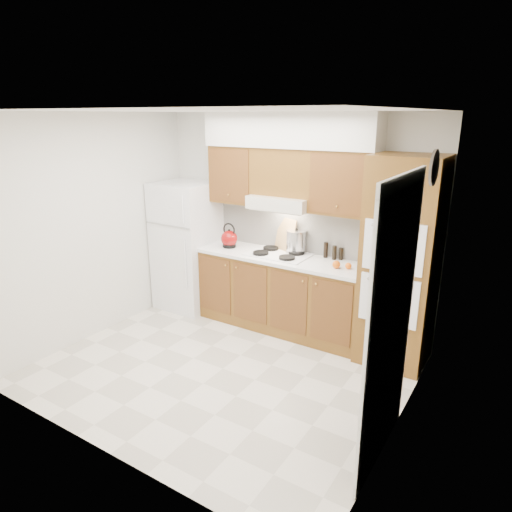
{
  "coord_description": "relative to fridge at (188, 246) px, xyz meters",
  "views": [
    {
      "loc": [
        2.56,
        -3.4,
        2.56
      ],
      "look_at": [
        0.13,
        0.45,
        1.15
      ],
      "focal_mm": 32.0,
      "sensor_mm": 36.0,
      "label": 1
    }
  ],
  "objects": [
    {
      "name": "floor",
      "position": [
        1.41,
        -1.14,
        -0.86
      ],
      "size": [
        3.6,
        3.6,
        0.0
      ],
      "primitive_type": "plane",
      "color": "beige",
      "rests_on": "ground"
    },
    {
      "name": "ceiling",
      "position": [
        1.41,
        -1.14,
        1.74
      ],
      "size": [
        3.6,
        3.6,
        0.0
      ],
      "primitive_type": "plane",
      "color": "white",
      "rests_on": "wall_back"
    },
    {
      "name": "wall_back",
      "position": [
        1.41,
        0.36,
        0.44
      ],
      "size": [
        3.6,
        0.02,
        2.6
      ],
      "primitive_type": "cube",
      "color": "silver",
      "rests_on": "floor"
    },
    {
      "name": "wall_left",
      "position": [
        -0.4,
        -1.14,
        0.44
      ],
      "size": [
        0.02,
        3.0,
        2.6
      ],
      "primitive_type": "cube",
      "color": "silver",
      "rests_on": "floor"
    },
    {
      "name": "wall_right",
      "position": [
        3.21,
        -1.14,
        0.44
      ],
      "size": [
        0.02,
        3.0,
        2.6
      ],
      "primitive_type": "cube",
      "color": "silver",
      "rests_on": "floor"
    },
    {
      "name": "fridge",
      "position": [
        0.0,
        0.0,
        0.0
      ],
      "size": [
        0.75,
        0.72,
        1.72
      ],
      "primitive_type": "cube",
      "color": "white",
      "rests_on": "floor"
    },
    {
      "name": "base_cabinets",
      "position": [
        1.43,
        0.06,
        -0.41
      ],
      "size": [
        2.11,
        0.6,
        0.9
      ],
      "primitive_type": "cube",
      "color": "brown",
      "rests_on": "floor"
    },
    {
      "name": "countertop",
      "position": [
        1.43,
        0.05,
        0.06
      ],
      "size": [
        2.13,
        0.62,
        0.04
      ],
      "primitive_type": "cube",
      "color": "white",
      "rests_on": "base_cabinets"
    },
    {
      "name": "backsplash",
      "position": [
        1.43,
        0.34,
        0.36
      ],
      "size": [
        2.11,
        0.03,
        0.56
      ],
      "primitive_type": "cube",
      "color": "white",
      "rests_on": "countertop"
    },
    {
      "name": "oven_cabinet",
      "position": [
        2.85,
        0.03,
        0.24
      ],
      "size": [
        0.7,
        0.65,
        2.2
      ],
      "primitive_type": "cube",
      "color": "brown",
      "rests_on": "floor"
    },
    {
      "name": "upper_cab_left",
      "position": [
        0.69,
        0.19,
        0.99
      ],
      "size": [
        0.63,
        0.33,
        0.7
      ],
      "primitive_type": "cube",
      "color": "brown",
      "rests_on": "wall_back"
    },
    {
      "name": "upper_cab_right",
      "position": [
        2.12,
        0.19,
        0.99
      ],
      "size": [
        0.73,
        0.33,
        0.7
      ],
      "primitive_type": "cube",
      "color": "brown",
      "rests_on": "wall_back"
    },
    {
      "name": "range_hood",
      "position": [
        1.38,
        0.13,
        0.71
      ],
      "size": [
        0.75,
        0.45,
        0.15
      ],
      "primitive_type": "cube",
      "color": "silver",
      "rests_on": "wall_back"
    },
    {
      "name": "upper_cab_over_hood",
      "position": [
        1.38,
        0.19,
        1.06
      ],
      "size": [
        0.75,
        0.33,
        0.55
      ],
      "primitive_type": "cube",
      "color": "brown",
      "rests_on": "range_hood"
    },
    {
      "name": "soffit",
      "position": [
        1.43,
        0.18,
        1.54
      ],
      "size": [
        2.13,
        0.36,
        0.4
      ],
      "primitive_type": "cube",
      "color": "silver",
      "rests_on": "wall_back"
    },
    {
      "name": "cooktop",
      "position": [
        1.38,
        0.07,
        0.09
      ],
      "size": [
        0.74,
        0.5,
        0.01
      ],
      "primitive_type": "cube",
      "color": "white",
      "rests_on": "countertop"
    },
    {
      "name": "doorway",
      "position": [
        3.19,
        -1.49,
        0.19
      ],
      "size": [
        0.02,
        0.9,
        2.1
      ],
      "primitive_type": "cube",
      "color": "black",
      "rests_on": "floor"
    },
    {
      "name": "wall_clock",
      "position": [
        3.19,
        -0.59,
        1.29
      ],
      "size": [
        0.02,
        0.3,
        0.3
      ],
      "primitive_type": "cylinder",
      "rotation": [
        0.0,
        1.57,
        0.0
      ],
      "color": "#3F3833",
      "rests_on": "wall_right"
    },
    {
      "name": "kettle",
      "position": [
        0.68,
        0.02,
        0.2
      ],
      "size": [
        0.23,
        0.23,
        0.21
      ],
      "primitive_type": "sphere",
      "rotation": [
        0.0,
        0.0,
        -0.11
      ],
      "color": "maroon",
      "rests_on": "countertop"
    },
    {
      "name": "cutting_board",
      "position": [
        1.36,
        0.28,
        0.28
      ],
      "size": [
        0.33,
        0.21,
        0.41
      ],
      "primitive_type": "cube",
      "rotation": [
        -0.21,
        0.0,
        -0.36
      ],
      "color": "tan",
      "rests_on": "countertop"
    },
    {
      "name": "stock_pot",
      "position": [
        1.52,
        0.25,
        0.23
      ],
      "size": [
        0.26,
        0.26,
        0.25
      ],
      "primitive_type": "cylinder",
      "rotation": [
        0.0,
        0.0,
        -0.1
      ],
      "color": "silver",
      "rests_on": "cooktop"
    },
    {
      "name": "condiment_a",
      "position": [
        1.9,
        0.28,
        0.17
      ],
      "size": [
        0.06,
        0.06,
        0.19
      ],
      "primitive_type": "cylinder",
      "rotation": [
        0.0,
        0.0,
        -0.17
      ],
      "color": "black",
      "rests_on": "countertop"
    },
    {
      "name": "condiment_b",
      "position": [
        2.02,
        0.26,
        0.16
      ],
      "size": [
        0.07,
        0.07,
        0.17
      ],
      "primitive_type": "cylinder",
      "rotation": [
        0.0,
        0.0,
        0.32
      ],
      "color": "black",
      "rests_on": "countertop"
    },
    {
      "name": "condiment_c",
      "position": [
        2.09,
        0.29,
        0.15
      ],
      "size": [
        0.06,
        0.06,
        0.14
      ],
      "primitive_type": "cylinder",
      "rotation": [
        0.0,
        0.0,
        -0.14
      ],
      "color": "black",
      "rests_on": "countertop"
    },
    {
      "name": "orange_near",
      "position": [
        2.29,
        0.02,
        0.12
      ],
      "size": [
        0.09,
        0.09,
        0.07
      ],
      "primitive_type": "sphere",
      "rotation": [
        0.0,
        0.0,
        -0.4
      ],
      "color": "#FF610D",
      "rests_on": "countertop"
    },
    {
      "name": "orange_far",
      "position": [
        2.17,
        -0.03,
        0.12
      ],
      "size": [
        0.1,
        0.1,
        0.09
      ],
      "primitive_type": "sphere",
      "rotation": [
        0.0,
        0.0,
        0.16
      ],
      "color": "#EB560C",
      "rests_on": "countertop"
    }
  ]
}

